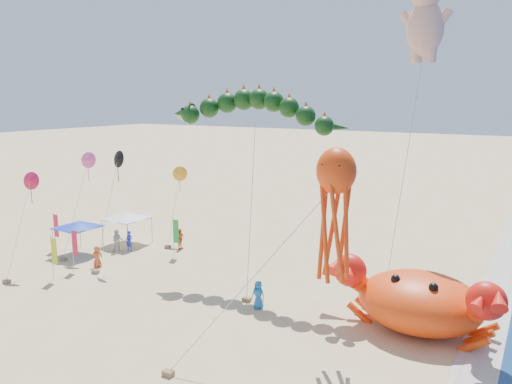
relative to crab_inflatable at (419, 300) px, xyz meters
The scene contains 11 objects.
ground 8.97m from the crab_inflatable, behind, with size 320.00×320.00×0.00m, color #D1B784.
foam_strip 3.88m from the crab_inflatable, 19.40° to the right, with size 320.00×320.00×0.00m, color silver.
crab_inflatable is the anchor object (origin of this frame).
dragon_kite 15.80m from the crab_inflatable, 166.25° to the left, with size 12.43×6.41×12.64m.
cherub_kite 18.71m from the crab_inflatable, 105.79° to the left, with size 2.47×9.05×20.24m.
octopus_kite 8.23m from the crab_inflatable, 122.06° to the right, with size 6.85×6.54×10.24m.
canopy_blue 26.81m from the crab_inflatable, behind, with size 3.23×3.23×2.71m.
canopy_white 25.90m from the crab_inflatable, behind, with size 3.48×3.48×2.71m.
feather_flags 23.99m from the crab_inflatable, behind, with size 10.20×8.38×3.20m.
beachgoers 20.30m from the crab_inflatable, behind, with size 16.70×7.84×1.87m.
small_kites 24.83m from the crab_inflatable, behind, with size 5.67×15.00×8.64m.
Camera 1 is at (13.99, -25.11, 12.44)m, focal length 35.00 mm.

